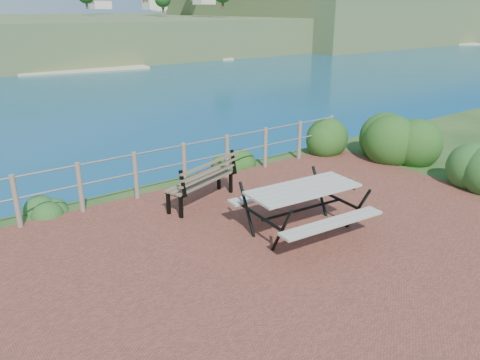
# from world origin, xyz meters

# --- Properties ---
(ground) EXTENTS (10.00, 7.00, 0.12)m
(ground) POSITION_xyz_m (0.00, 0.00, 0.00)
(ground) COLOR brown
(ground) RESTS_ON ground
(safety_railing) EXTENTS (9.40, 0.10, 1.00)m
(safety_railing) POSITION_xyz_m (0.00, 3.35, 0.57)
(safety_railing) COLOR #6B5B4C
(safety_railing) RESTS_ON ground
(distant_bay) EXTENTS (290.00, 232.36, 24.00)m
(distant_bay) POSITION_xyz_m (173.07, 202.61, -1.52)
(distant_bay) COLOR #456532
(distant_bay) RESTS_ON ground
(picnic_table) EXTENTS (2.05, 1.72, 0.84)m
(picnic_table) POSITION_xyz_m (0.53, 0.17, 0.53)
(picnic_table) COLOR gray
(picnic_table) RESTS_ON ground
(park_bench) EXTENTS (1.76, 0.95, 0.97)m
(park_bench) POSITION_xyz_m (-0.20, 2.34, 0.64)
(park_bench) COLOR brown
(park_bench) RESTS_ON ground
(shrub_right_front) EXTENTS (1.45, 1.45, 2.06)m
(shrub_right_front) POSITION_xyz_m (5.60, 1.81, 0.00)
(shrub_right_front) COLOR #224715
(shrub_right_front) RESTS_ON ground
(shrub_right_edge) EXTENTS (1.18, 1.18, 1.68)m
(shrub_right_edge) POSITION_xyz_m (4.54, 3.62, 0.00)
(shrub_right_edge) COLOR #224715
(shrub_right_edge) RESTS_ON ground
(shrub_lip_west) EXTENTS (0.70, 0.70, 0.42)m
(shrub_lip_west) POSITION_xyz_m (-2.84, 3.77, 0.00)
(shrub_lip_west) COLOR #1E481B
(shrub_lip_west) RESTS_ON ground
(shrub_lip_east) EXTENTS (0.83, 0.83, 0.60)m
(shrub_lip_east) POSITION_xyz_m (1.80, 4.04, 0.00)
(shrub_lip_east) COLOR #224715
(shrub_lip_east) RESTS_ON ground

